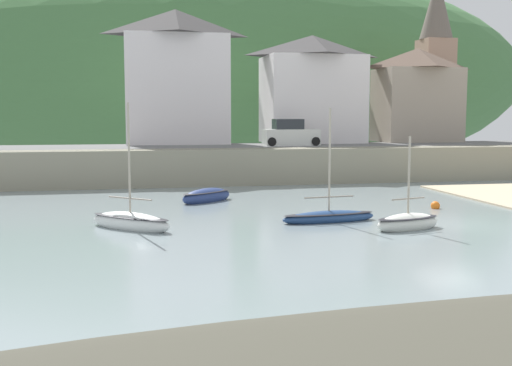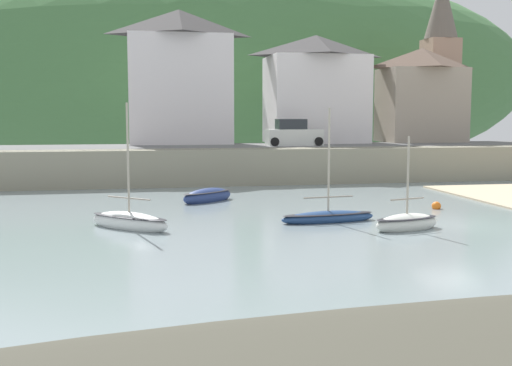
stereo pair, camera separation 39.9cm
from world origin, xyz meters
The scene contains 12 objects.
quay_seawall centered at (0.00, 17.50, 1.36)m, with size 48.00×9.40×2.40m.
hillside_backdrop centered at (-1.92, 55.20, 9.39)m, with size 80.00×44.00×26.82m.
waterfront_building_left centered at (-9.74, 25.20, 7.65)m, with size 8.13×5.11×10.33m.
waterfront_building_centre centered at (1.26, 25.20, 6.78)m, with size 8.02×5.87×8.64m.
waterfront_building_right centered at (10.45, 25.20, 6.37)m, with size 6.85×4.95×7.80m.
church_with_spire centered at (14.08, 29.20, 10.09)m, with size 3.00×3.00×14.89m.
fishing_boat_green centered at (-4.93, 1.50, 0.23)m, with size 4.42×1.46×5.11m.
motorboat_with_cabin centered at (-2.34, -0.90, 0.28)m, with size 3.20×1.86×4.00m.
sailboat_nearest_shore centered at (-9.41, 8.97, 0.29)m, with size 3.33×2.93×0.94m.
rowboat_small_beached centered at (-13.48, 1.42, 0.30)m, with size 3.62×3.39×5.37m.
parked_car_near_slipway centered at (-1.71, 20.70, 3.20)m, with size 4.12×1.82×1.95m.
mooring_buoy centered at (1.51, 4.18, 0.14)m, with size 0.46×0.46×0.46m.
Camera 2 is at (-13.10, -24.71, 4.68)m, focal length 44.28 mm.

